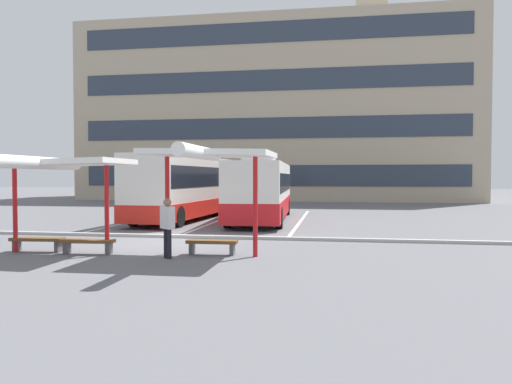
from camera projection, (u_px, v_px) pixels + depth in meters
name	position (u px, v px, depth m)	size (l,w,h in m)	color
ground_plane	(162.00, 243.00, 17.37)	(160.00, 160.00, 0.00)	slate
terminal_building	(278.00, 116.00, 52.71)	(39.58, 15.24, 20.71)	tan
coach_bus_0	(189.00, 187.00, 26.95)	(3.23, 12.12, 3.81)	silver
coach_bus_1	(262.00, 192.00, 25.95)	(3.19, 11.27, 3.44)	silver
lane_stripe_0	(147.00, 218.00, 27.41)	(0.16, 14.00, 0.01)	white
lane_stripe_1	(222.00, 219.00, 26.71)	(0.16, 14.00, 0.01)	white
lane_stripe_2	(301.00, 220.00, 26.01)	(0.16, 14.00, 0.01)	white
waiting_shelter_0	(55.00, 165.00, 14.59)	(4.09, 4.34, 2.96)	red
bench_0	(37.00, 241.00, 15.24)	(1.71, 0.55, 0.45)	brown
bench_1	(88.00, 243.00, 14.80)	(1.67, 0.54, 0.45)	brown
waiting_shelter_1	(208.00, 156.00, 14.16)	(3.73, 4.41, 3.23)	red
bench_2	(212.00, 244.00, 14.66)	(1.57, 0.47, 0.45)	brown
platform_kerb	(174.00, 236.00, 18.74)	(44.00, 0.24, 0.12)	#ADADA8
waiting_passenger_0	(167.00, 223.00, 13.98)	(0.52, 0.50, 1.75)	black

